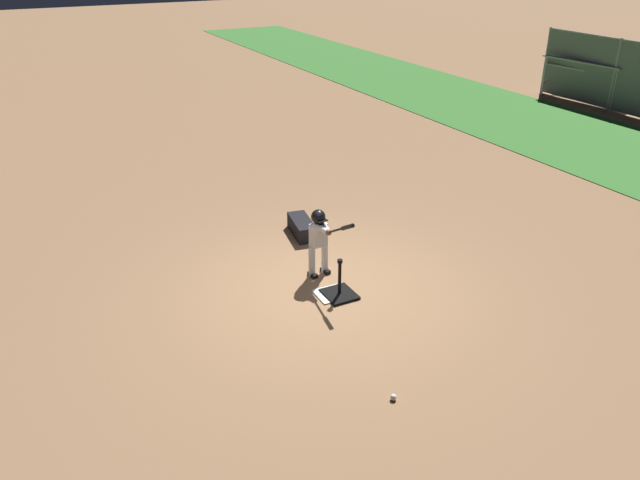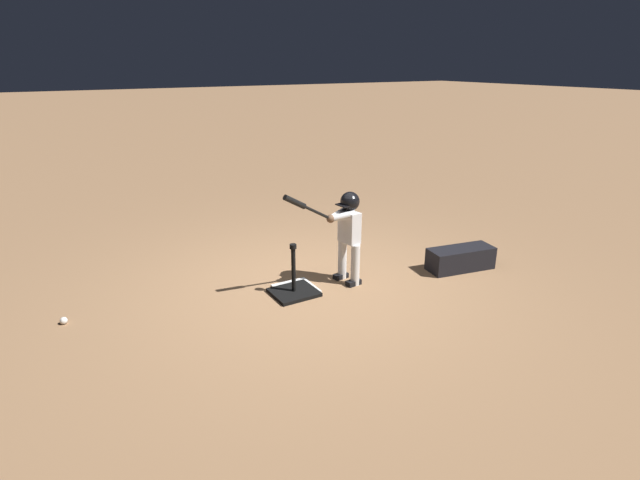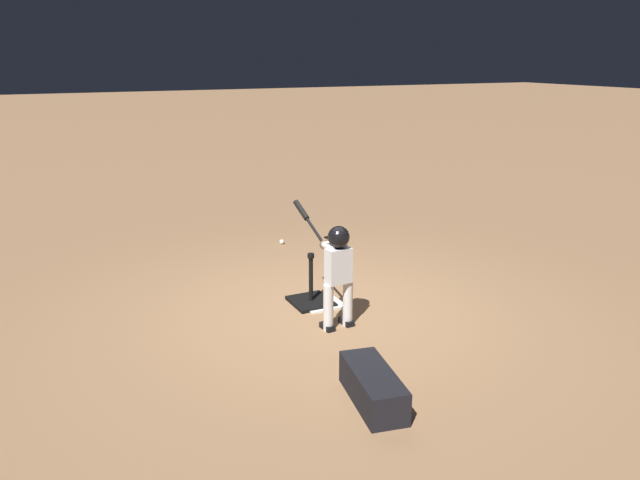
% 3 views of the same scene
% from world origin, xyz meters
% --- Properties ---
extents(ground_plane, '(90.00, 90.00, 0.00)m').
position_xyz_m(ground_plane, '(0.00, 0.00, 0.00)').
color(ground_plane, '#99704C').
extents(home_plate, '(0.45, 0.45, 0.02)m').
position_xyz_m(home_plate, '(0.18, -0.02, 0.01)').
color(home_plate, white).
rests_on(home_plate, ground_plane).
extents(batting_tee, '(0.49, 0.44, 0.60)m').
position_xyz_m(batting_tee, '(0.26, 0.07, 0.07)').
color(batting_tee, black).
rests_on(batting_tee, ground_plane).
extents(batter_child, '(1.00, 0.35, 1.20)m').
position_xyz_m(batter_child, '(-0.42, 0.10, 0.70)').
color(batter_child, silver).
rests_on(batter_child, ground_plane).
extents(baseball, '(0.07, 0.07, 0.07)m').
position_xyz_m(baseball, '(2.56, -0.51, 0.04)').
color(baseball, white).
rests_on(baseball, ground_plane).
extents(bleachers_left_center, '(2.98, 2.48, 1.31)m').
position_xyz_m(bleachers_left_center, '(-6.70, 13.46, 0.64)').
color(bleachers_left_center, '#ADAFB7').
rests_on(bleachers_left_center, ground_plane).
extents(equipment_bag, '(0.88, 0.47, 0.28)m').
position_xyz_m(equipment_bag, '(-1.88, 0.51, 0.14)').
color(equipment_bag, black).
rests_on(equipment_bag, ground_plane).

